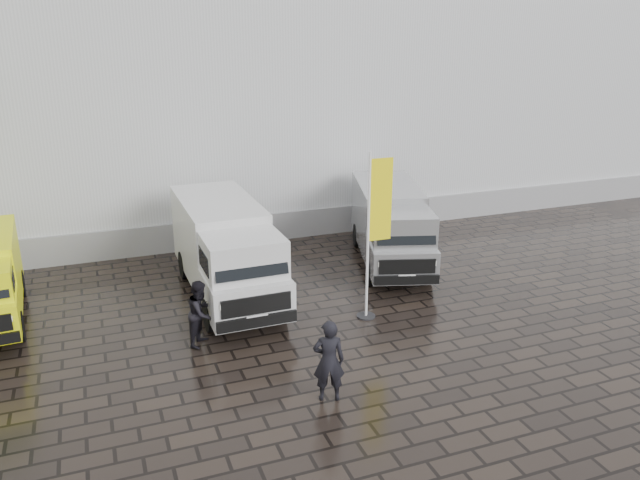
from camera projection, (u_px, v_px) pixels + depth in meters
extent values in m
plane|color=black|center=(365.00, 336.00, 15.50)|extent=(120.00, 120.00, 0.00)
cube|color=silver|center=(262.00, 57.00, 28.40)|extent=(44.00, 16.00, 12.00)
cube|color=gray|center=(325.00, 221.00, 23.05)|extent=(44.00, 0.15, 1.00)
cylinder|color=black|center=(366.00, 316.00, 16.55)|extent=(0.50, 0.50, 0.04)
cylinder|color=white|center=(368.00, 238.00, 15.85)|extent=(0.07, 0.07, 4.42)
cube|color=#FFEB0D|center=(381.00, 200.00, 15.64)|extent=(0.60, 0.03, 2.12)
cube|color=black|center=(395.00, 218.00, 23.40)|extent=(0.66, 0.66, 1.03)
imported|color=black|center=(329.00, 361.00, 12.61)|extent=(0.74, 0.59, 1.78)
imported|color=black|center=(201.00, 313.00, 14.90)|extent=(0.96, 1.00, 1.63)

